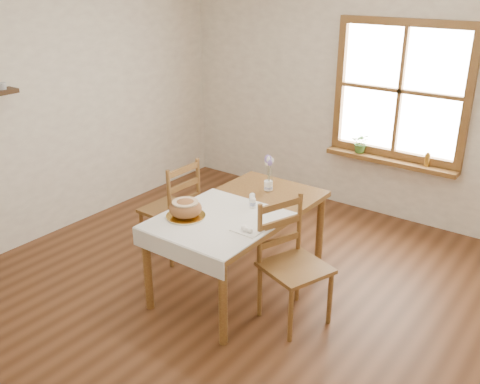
% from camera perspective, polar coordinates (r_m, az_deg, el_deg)
% --- Properties ---
extents(ground, '(5.00, 5.00, 0.00)m').
position_cam_1_polar(ground, '(4.70, -2.21, -11.32)').
color(ground, brown).
rests_on(ground, ground).
extents(room_walls, '(4.60, 5.10, 2.65)m').
position_cam_1_polar(room_walls, '(4.01, -2.58, 9.35)').
color(room_walls, white).
rests_on(room_walls, ground).
extents(window, '(1.46, 0.08, 1.46)m').
position_cam_1_polar(window, '(5.96, 16.75, 10.30)').
color(window, brown).
rests_on(window, ground).
extents(window_sill, '(1.46, 0.20, 0.05)m').
position_cam_1_polar(window_sill, '(6.09, 15.73, 3.22)').
color(window_sill, brown).
rests_on(window_sill, ground).
extents(dining_table, '(0.90, 1.60, 0.75)m').
position_cam_1_polar(dining_table, '(4.58, 0.00, -2.71)').
color(dining_table, brown).
rests_on(dining_table, ground).
extents(table_linen, '(0.91, 0.99, 0.01)m').
position_cam_1_polar(table_linen, '(4.33, -2.39, -3.02)').
color(table_linen, white).
rests_on(table_linen, dining_table).
extents(chair_left, '(0.49, 0.47, 0.98)m').
position_cam_1_polar(chair_left, '(5.23, -7.55, -1.68)').
color(chair_left, brown).
rests_on(chair_left, ground).
extents(chair_right, '(0.61, 0.60, 0.99)m').
position_cam_1_polar(chair_right, '(4.22, 5.96, -7.85)').
color(chair_right, brown).
rests_on(chair_right, ground).
extents(bread_plate, '(0.33, 0.33, 0.02)m').
position_cam_1_polar(bread_plate, '(4.38, -5.80, -2.59)').
color(bread_plate, white).
rests_on(bread_plate, table_linen).
extents(bread_loaf, '(0.27, 0.27, 0.15)m').
position_cam_1_polar(bread_loaf, '(4.35, -5.84, -1.61)').
color(bread_loaf, brown).
rests_on(bread_loaf, bread_plate).
extents(egg_napkin, '(0.23, 0.20, 0.01)m').
position_cam_1_polar(egg_napkin, '(4.15, 0.87, -4.03)').
color(egg_napkin, white).
rests_on(egg_napkin, table_linen).
extents(eggs, '(0.18, 0.16, 0.04)m').
position_cam_1_polar(eggs, '(4.14, 0.87, -3.73)').
color(eggs, white).
rests_on(eggs, egg_napkin).
extents(salt_shaker, '(0.06, 0.06, 0.10)m').
position_cam_1_polar(salt_shaker, '(4.51, 1.36, -1.15)').
color(salt_shaker, white).
rests_on(salt_shaker, table_linen).
extents(pepper_shaker, '(0.06, 0.06, 0.10)m').
position_cam_1_polar(pepper_shaker, '(4.60, 1.32, -0.65)').
color(pepper_shaker, white).
rests_on(pepper_shaker, table_linen).
extents(flower_vase, '(0.10, 0.10, 0.09)m').
position_cam_1_polar(flower_vase, '(4.89, 3.04, 0.61)').
color(flower_vase, white).
rests_on(flower_vase, dining_table).
extents(lavender_bouquet, '(0.14, 0.14, 0.26)m').
position_cam_1_polar(lavender_bouquet, '(4.83, 3.08, 2.54)').
color(lavender_bouquet, '#725CA4').
rests_on(lavender_bouquet, flower_vase).
extents(potted_plant, '(0.25, 0.27, 0.18)m').
position_cam_1_polar(potted_plant, '(6.18, 12.79, 4.91)').
color(potted_plant, '#3E702C').
rests_on(potted_plant, window_sill).
extents(amber_bottle, '(0.05, 0.05, 0.15)m').
position_cam_1_polar(amber_bottle, '(5.94, 19.35, 3.33)').
color(amber_bottle, '#A06B1D').
rests_on(amber_bottle, window_sill).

